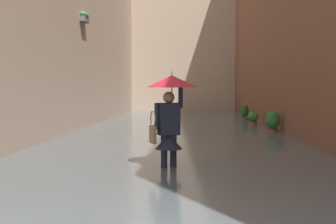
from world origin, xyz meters
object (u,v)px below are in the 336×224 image
object	(u,v)px
potted_plant_near_left	(244,113)
potted_plant_far_left	(253,119)
potted_plant_mid_left	(273,123)
person_wading	(170,105)

from	to	relation	value
potted_plant_near_left	potted_plant_far_left	distance (m)	3.01
potted_plant_mid_left	potted_plant_far_left	world-z (taller)	potted_plant_mid_left
potted_plant_far_left	potted_plant_mid_left	bearing A→B (deg)	93.99
person_wading	potted_plant_mid_left	distance (m)	7.54
potted_plant_mid_left	person_wading	bearing A→B (deg)	64.96
potted_plant_mid_left	potted_plant_near_left	bearing A→B (deg)	-88.38
potted_plant_mid_left	potted_plant_far_left	bearing A→B (deg)	-86.01
potted_plant_near_left	potted_plant_far_left	size ratio (longest dim) A/B	1.31
person_wading	potted_plant_far_left	size ratio (longest dim) A/B	2.76
person_wading	potted_plant_mid_left	size ratio (longest dim) A/B	2.18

